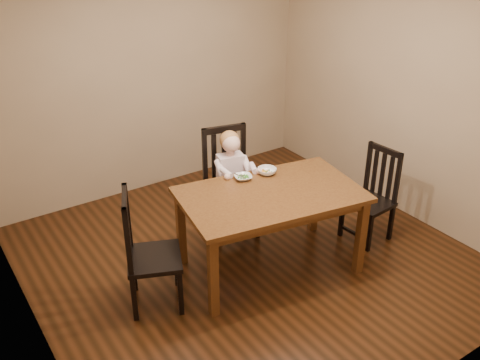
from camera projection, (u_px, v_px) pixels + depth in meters
room at (250, 132)px, 4.69m from camera, size 4.01×4.01×2.71m
dining_table at (271, 202)px, 4.87m from camera, size 1.77×1.24×0.81m
chair_child at (229, 184)px, 5.56m from camera, size 0.58×0.56×1.14m
chair_left at (147, 253)px, 4.49m from camera, size 0.60×0.61×1.09m
chair_right at (372, 196)px, 5.47m from camera, size 0.44×0.46×0.99m
toddler at (231, 173)px, 5.44m from camera, size 0.43×0.50×0.60m
bowl_peas at (243, 177)px, 5.05m from camera, size 0.21×0.21×0.04m
bowl_veg at (267, 171)px, 5.15m from camera, size 0.24×0.24×0.06m
fork at (240, 177)px, 5.01m from camera, size 0.08×0.10×0.05m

